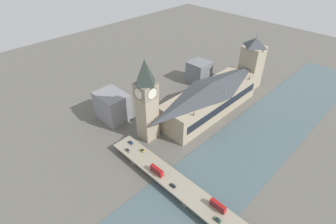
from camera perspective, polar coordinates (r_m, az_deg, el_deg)
ground_plane at (r=230.39m, az=11.21°, el=-2.41°), size 600.00×600.00×0.00m
river_water at (r=218.91m, az=18.26°, el=-6.06°), size 54.11×360.00×0.30m
parliament_hall at (r=235.41m, az=9.27°, el=3.13°), size 29.81×104.47×29.70m
clock_tower at (r=192.51m, az=-4.73°, el=2.79°), size 13.99×13.99×66.90m
victoria_tower at (r=280.72m, az=17.73°, el=10.09°), size 18.82×18.82×56.29m
road_bridge at (r=168.47m, az=5.05°, el=-17.65°), size 140.22×15.33×5.70m
double_decker_bus_lead at (r=175.85m, az=-2.46°, el=-12.56°), size 10.49×2.61×4.76m
double_decker_bus_mid at (r=161.76m, az=10.81°, el=-19.38°), size 10.31×2.48×4.76m
car_northbound_lead at (r=192.26m, az=-5.62°, el=-8.33°), size 3.90×1.86×1.45m
car_northbound_mid at (r=199.59m, az=-8.15°, el=-6.60°), size 4.60×1.88×1.37m
car_northbound_tail at (r=193.83m, az=-8.78°, el=-8.22°), size 4.50×1.78×1.40m
car_southbound_lead at (r=158.91m, az=10.74°, el=-22.07°), size 4.30×1.88×1.52m
car_southbound_mid at (r=170.21m, az=1.06°, el=-15.72°), size 4.01×1.87×1.34m
city_block_west at (r=230.21m, az=-11.99°, el=1.24°), size 27.78×21.10×24.66m
city_block_center at (r=285.62m, az=6.74°, el=8.69°), size 20.61×20.66×22.57m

